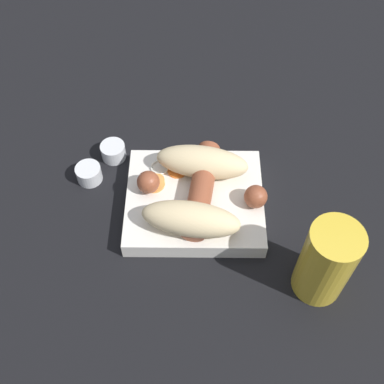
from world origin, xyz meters
TOP-DOWN VIEW (x-y plane):
  - ground_plane at (0.00, 0.00)m, footprint 3.00×3.00m
  - food_tray at (0.00, 0.00)m, footprint 0.21×0.18m
  - bread_roll at (-0.00, 0.01)m, footprint 0.17×0.18m
  - sausage at (-0.01, 0.00)m, footprint 0.20×0.17m
  - pickled_veggies at (0.04, -0.04)m, footprint 0.08×0.07m
  - condiment_cup_near at (0.14, -0.10)m, footprint 0.04×0.04m
  - condiment_cup_far at (0.17, -0.05)m, footprint 0.04×0.04m
  - drink_glass at (-0.17, 0.13)m, footprint 0.07×0.07m

SIDE VIEW (x-z plane):
  - ground_plane at x=0.00m, z-range 0.00..0.00m
  - condiment_cup_near at x=0.14m, z-range 0.00..0.03m
  - condiment_cup_far at x=0.17m, z-range 0.00..0.03m
  - food_tray at x=0.00m, z-range 0.00..0.03m
  - pickled_veggies at x=0.04m, z-range 0.03..0.03m
  - sausage at x=-0.01m, z-range 0.03..0.06m
  - bread_roll at x=0.00m, z-range 0.03..0.08m
  - drink_glass at x=-0.17m, z-range 0.00..0.13m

